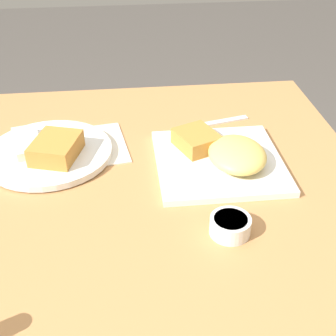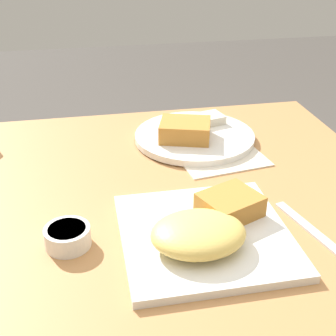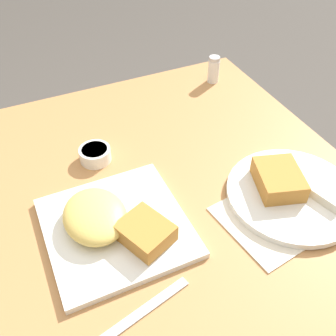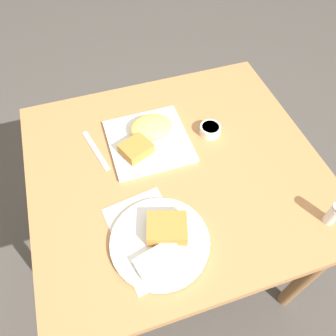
{
  "view_description": "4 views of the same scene",
  "coord_description": "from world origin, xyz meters",
  "px_view_note": "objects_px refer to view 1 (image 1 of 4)",
  "views": [
    {
      "loc": [
        -0.75,
        0.07,
        1.26
      ],
      "look_at": [
        -0.03,
        -0.01,
        0.77
      ],
      "focal_mm": 50.0,
      "sensor_mm": 36.0,
      "label": 1
    },
    {
      "loc": [
        -0.12,
        -0.7,
        1.17
      ],
      "look_at": [
        0.02,
        0.02,
        0.77
      ],
      "focal_mm": 50.0,
      "sensor_mm": 36.0,
      "label": 2
    },
    {
      "loc": [
        0.53,
        -0.23,
        1.31
      ],
      "look_at": [
        -0.03,
        0.02,
        0.75
      ],
      "focal_mm": 42.0,
      "sensor_mm": 36.0,
      "label": 3
    },
    {
      "loc": [
        0.22,
        0.58,
        1.55
      ],
      "look_at": [
        0.03,
        0.02,
        0.74
      ],
      "focal_mm": 35.0,
      "sensor_mm": 36.0,
      "label": 4
    }
  ],
  "objects_px": {
    "sauce_ramekin": "(230,225)",
    "butter_knife": "(212,123)",
    "plate_square_near": "(223,156)",
    "plate_oval_far": "(49,151)"
  },
  "relations": [
    {
      "from": "plate_square_near",
      "to": "butter_knife",
      "type": "distance_m",
      "value": 0.18
    },
    {
      "from": "plate_square_near",
      "to": "butter_knife",
      "type": "height_order",
      "value": "plate_square_near"
    },
    {
      "from": "sauce_ramekin",
      "to": "butter_knife",
      "type": "xyz_separation_m",
      "value": [
        0.39,
        -0.04,
        -0.01
      ]
    },
    {
      "from": "butter_knife",
      "to": "plate_square_near",
      "type": "bearing_deg",
      "value": 72.22
    },
    {
      "from": "plate_oval_far",
      "to": "butter_knife",
      "type": "height_order",
      "value": "plate_oval_far"
    },
    {
      "from": "sauce_ramekin",
      "to": "butter_knife",
      "type": "bearing_deg",
      "value": -6.48
    },
    {
      "from": "sauce_ramekin",
      "to": "butter_knife",
      "type": "distance_m",
      "value": 0.39
    },
    {
      "from": "plate_oval_far",
      "to": "butter_knife",
      "type": "distance_m",
      "value": 0.39
    },
    {
      "from": "plate_oval_far",
      "to": "butter_knife",
      "type": "xyz_separation_m",
      "value": [
        0.11,
        -0.38,
        -0.02
      ]
    },
    {
      "from": "sauce_ramekin",
      "to": "plate_oval_far",
      "type": "bearing_deg",
      "value": 50.12
    }
  ]
}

